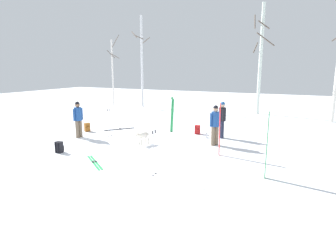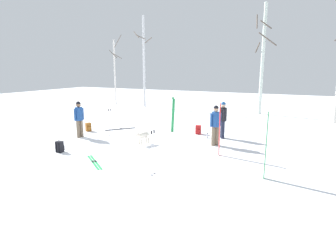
{
  "view_description": "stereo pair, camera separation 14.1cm",
  "coord_description": "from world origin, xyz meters",
  "px_view_note": "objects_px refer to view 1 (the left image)",
  "views": [
    {
      "loc": [
        5.27,
        -8.18,
        3.24
      ],
      "look_at": [
        0.55,
        1.7,
        1.0
      ],
      "focal_mm": 30.44,
      "sensor_mm": 36.0,
      "label": 1
    },
    {
      "loc": [
        5.39,
        -8.12,
        3.24
      ],
      "look_at": [
        0.55,
        1.7,
        1.0
      ],
      "focal_mm": 30.44,
      "sensor_mm": 36.0,
      "label": 2
    }
  ],
  "objects_px": {
    "ski_pair_planted_1": "(267,146)",
    "ski_pair_lying_0": "(95,162)",
    "person_2": "(222,117)",
    "ski_poles_1": "(154,152)",
    "backpack_0": "(197,130)",
    "person_1": "(215,123)",
    "backpack_1": "(59,147)",
    "birch_tree_0": "(113,71)",
    "ski_pair_lying_1": "(120,129)",
    "ski_pair_planted_0": "(172,115)",
    "ski_pair_planted_2": "(220,129)",
    "dog": "(143,136)",
    "backpack_2": "(87,127)",
    "water_bottle_0": "(207,136)",
    "person_0": "(78,117)",
    "birch_tree_2": "(260,58)",
    "ski_poles_0": "(109,122)",
    "birch_tree_1": "(142,61)"
  },
  "relations": [
    {
      "from": "ski_pair_lying_1",
      "to": "water_bottle_0",
      "type": "distance_m",
      "value": 4.84
    },
    {
      "from": "person_0",
      "to": "dog",
      "type": "xyz_separation_m",
      "value": [
        3.37,
        0.2,
        -0.59
      ]
    },
    {
      "from": "ski_pair_planted_2",
      "to": "birch_tree_1",
      "type": "xyz_separation_m",
      "value": [
        -9.67,
        10.72,
        2.83
      ]
    },
    {
      "from": "birch_tree_0",
      "to": "birch_tree_2",
      "type": "relative_size",
      "value": 0.8
    },
    {
      "from": "ski_pair_lying_1",
      "to": "backpack_2",
      "type": "height_order",
      "value": "backpack_2"
    },
    {
      "from": "person_0",
      "to": "birch_tree_0",
      "type": "distance_m",
      "value": 12.44
    },
    {
      "from": "ski_pair_planted_0",
      "to": "ski_pair_lying_0",
      "type": "distance_m",
      "value": 5.67
    },
    {
      "from": "ski_pair_planted_1",
      "to": "ski_poles_0",
      "type": "xyz_separation_m",
      "value": [
        -7.34,
        2.2,
        -0.28
      ]
    },
    {
      "from": "ski_pair_lying_1",
      "to": "ski_pair_planted_0",
      "type": "bearing_deg",
      "value": 13.1
    },
    {
      "from": "ski_pair_planted_2",
      "to": "backpack_0",
      "type": "distance_m",
      "value": 3.61
    },
    {
      "from": "ski_pair_lying_1",
      "to": "ski_poles_1",
      "type": "relative_size",
      "value": 0.97
    },
    {
      "from": "person_1",
      "to": "dog",
      "type": "relative_size",
      "value": 1.99
    },
    {
      "from": "ski_pair_lying_0",
      "to": "ski_pair_lying_1",
      "type": "height_order",
      "value": "same"
    },
    {
      "from": "dog",
      "to": "ski_poles_1",
      "type": "xyz_separation_m",
      "value": [
        2.2,
        -3.04,
        0.38
      ]
    },
    {
      "from": "person_1",
      "to": "person_2",
      "type": "bearing_deg",
      "value": 93.01
    },
    {
      "from": "person_2",
      "to": "backpack_2",
      "type": "height_order",
      "value": "person_2"
    },
    {
      "from": "person_0",
      "to": "backpack_0",
      "type": "distance_m",
      "value": 5.78
    },
    {
      "from": "ski_pair_planted_1",
      "to": "person_1",
      "type": "bearing_deg",
      "value": 129.47
    },
    {
      "from": "birch_tree_0",
      "to": "backpack_1",
      "type": "bearing_deg",
      "value": -62.07
    },
    {
      "from": "ski_pair_planted_2",
      "to": "backpack_2",
      "type": "relative_size",
      "value": 4.5
    },
    {
      "from": "person_0",
      "to": "backpack_1",
      "type": "height_order",
      "value": "person_0"
    },
    {
      "from": "ski_pair_planted_2",
      "to": "ski_poles_1",
      "type": "relative_size",
      "value": 1.37
    },
    {
      "from": "person_2",
      "to": "ski_pair_planted_2",
      "type": "relative_size",
      "value": 0.87
    },
    {
      "from": "ski_pair_lying_1",
      "to": "ski_pair_planted_1",
      "type": "bearing_deg",
      "value": -25.83
    },
    {
      "from": "person_1",
      "to": "dog",
      "type": "bearing_deg",
      "value": -156.45
    },
    {
      "from": "person_1",
      "to": "backpack_1",
      "type": "height_order",
      "value": "person_1"
    },
    {
      "from": "person_2",
      "to": "ski_poles_1",
      "type": "distance_m",
      "value": 5.7
    },
    {
      "from": "dog",
      "to": "ski_pair_planted_0",
      "type": "relative_size",
      "value": 0.48
    },
    {
      "from": "dog",
      "to": "ski_poles_1",
      "type": "relative_size",
      "value": 0.6
    },
    {
      "from": "ski_poles_1",
      "to": "birch_tree_2",
      "type": "xyz_separation_m",
      "value": [
        0.96,
        13.85,
        3.14
      ]
    },
    {
      "from": "ski_pair_lying_0",
      "to": "ski_pair_lying_1",
      "type": "bearing_deg",
      "value": 115.99
    },
    {
      "from": "ski_pair_lying_0",
      "to": "backpack_1",
      "type": "relative_size",
      "value": 3.31
    },
    {
      "from": "backpack_1",
      "to": "birch_tree_1",
      "type": "distance_m",
      "value": 14.16
    },
    {
      "from": "backpack_0",
      "to": "person_1",
      "type": "bearing_deg",
      "value": -50.81
    },
    {
      "from": "backpack_0",
      "to": "ski_poles_1",
      "type": "bearing_deg",
      "value": -82.77
    },
    {
      "from": "backpack_2",
      "to": "person_2",
      "type": "bearing_deg",
      "value": 13.69
    },
    {
      "from": "ski_poles_0",
      "to": "ski_pair_planted_0",
      "type": "bearing_deg",
      "value": 46.22
    },
    {
      "from": "ski_pair_planted_0",
      "to": "backpack_1",
      "type": "xyz_separation_m",
      "value": [
        -2.44,
        -5.21,
        -0.68
      ]
    },
    {
      "from": "person_2",
      "to": "birch_tree_2",
      "type": "bearing_deg",
      "value": 87.16
    },
    {
      "from": "dog",
      "to": "backpack_1",
      "type": "distance_m",
      "value": 3.37
    },
    {
      "from": "ski_pair_lying_1",
      "to": "birch_tree_2",
      "type": "xyz_separation_m",
      "value": [
        5.86,
        8.67,
        3.9
      ]
    },
    {
      "from": "ski_pair_planted_1",
      "to": "ski_pair_lying_0",
      "type": "xyz_separation_m",
      "value": [
        -5.54,
        -1.09,
        -0.99
      ]
    },
    {
      "from": "ski_pair_planted_2",
      "to": "water_bottle_0",
      "type": "relative_size",
      "value": 7.39
    },
    {
      "from": "ski_pair_planted_1",
      "to": "ski_poles_0",
      "type": "distance_m",
      "value": 7.67
    },
    {
      "from": "person_0",
      "to": "dog",
      "type": "height_order",
      "value": "person_0"
    },
    {
      "from": "water_bottle_0",
      "to": "person_0",
      "type": "bearing_deg",
      "value": -155.92
    },
    {
      "from": "dog",
      "to": "backpack_2",
      "type": "bearing_deg",
      "value": 165.65
    },
    {
      "from": "person_0",
      "to": "dog",
      "type": "bearing_deg",
      "value": 3.43
    },
    {
      "from": "ski_pair_lying_0",
      "to": "ski_poles_1",
      "type": "relative_size",
      "value": 1.01
    },
    {
      "from": "ski_pair_lying_0",
      "to": "backpack_2",
      "type": "height_order",
      "value": "backpack_2"
    }
  ]
}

